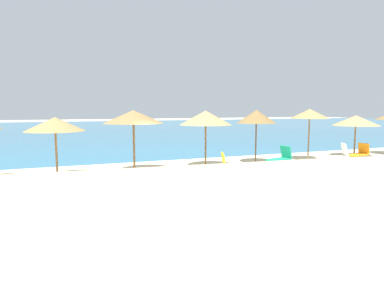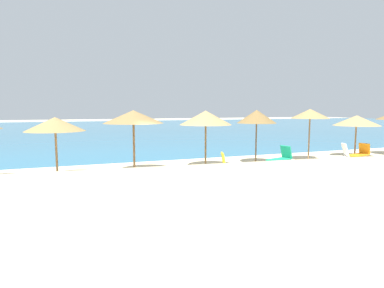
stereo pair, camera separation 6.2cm
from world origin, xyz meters
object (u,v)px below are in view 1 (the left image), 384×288
beach_umbrella_6 (256,117)px  lounge_chair_2 (281,157)px  beach_umbrella_4 (133,117)px  lounge_chair_0 (212,165)px  beach_umbrella_5 (206,118)px  beach_umbrella_7 (310,114)px  beach_umbrella_3 (55,124)px  beach_umbrella_8 (356,121)px  lounge_chair_1 (334,155)px  lounge_chair_4 (359,153)px

beach_umbrella_6 → lounge_chair_2: 2.40m
beach_umbrella_4 → lounge_chair_0: 4.02m
beach_umbrella_4 → lounge_chair_2: size_ratio=1.95×
beach_umbrella_5 → beach_umbrella_7: (6.09, -0.04, 0.16)m
beach_umbrella_3 → beach_umbrella_5: bearing=0.8°
beach_umbrella_8 → lounge_chair_1: beach_umbrella_8 is taller
beach_umbrella_3 → beach_umbrella_4: 3.17m
beach_umbrella_6 → lounge_chair_4: 6.66m
lounge_chair_1 → lounge_chair_4: bearing=-56.1°
beach_umbrella_7 → lounge_chair_2: 3.27m
lounge_chair_1 → lounge_chair_4: 2.16m
beach_umbrella_7 → lounge_chair_1: (0.97, -0.89, -2.17)m
lounge_chair_0 → beach_umbrella_4: bearing=83.7°
beach_umbrella_3 → lounge_chair_1: beach_umbrella_3 is taller
beach_umbrella_8 → lounge_chair_4: 1.94m
beach_umbrella_4 → lounge_chair_2: bearing=-6.0°
beach_umbrella_4 → lounge_chair_4: bearing=-2.3°
beach_umbrella_4 → beach_umbrella_6: bearing=2.6°
beach_umbrella_5 → beach_umbrella_7: size_ratio=0.97×
beach_umbrella_7 → lounge_chair_0: bearing=-167.3°
lounge_chair_2 → lounge_chair_4: 5.46m
beach_umbrella_4 → beach_umbrella_5: bearing=1.1°
beach_umbrella_3 → lounge_chair_1: (13.67, -0.84, -1.83)m
lounge_chair_1 → beach_umbrella_6: bearing=99.1°
lounge_chair_4 → beach_umbrella_4: bearing=73.9°
beach_umbrella_3 → lounge_chair_1: size_ratio=1.46×
beach_umbrella_4 → beach_umbrella_8: beach_umbrella_4 is taller
beach_umbrella_7 → beach_umbrella_8: (3.39, 0.04, -0.40)m
beach_umbrella_3 → lounge_chair_2: beach_umbrella_3 is taller
beach_umbrella_7 → lounge_chair_4: bearing=-9.9°
beach_umbrella_4 → beach_umbrella_7: bearing=0.2°
beach_umbrella_4 → lounge_chair_2: beach_umbrella_4 is taller
lounge_chair_1 → lounge_chair_2: bearing=112.7°
beach_umbrella_5 → beach_umbrella_6: bearing=4.2°
beach_umbrella_7 → beach_umbrella_3: bearing=-179.8°
beach_umbrella_3 → lounge_chair_4: size_ratio=1.57×
lounge_chair_1 → lounge_chair_0: bearing=118.9°
beach_umbrella_5 → lounge_chair_0: bearing=-102.1°
lounge_chair_1 → lounge_chair_2: size_ratio=1.20×
beach_umbrella_6 → beach_umbrella_8: bearing=-1.9°
beach_umbrella_4 → beach_umbrella_6: size_ratio=1.00×
beach_umbrella_3 → lounge_chair_4: beach_umbrella_3 is taller
beach_umbrella_5 → lounge_chair_2: (3.74, -0.82, -1.98)m
beach_umbrella_4 → lounge_chair_4: beach_umbrella_4 is taller
lounge_chair_1 → beach_umbrella_4: bearing=109.9°
beach_umbrella_4 → lounge_chair_4: (12.64, -0.51, -2.15)m
lounge_chair_1 → beach_umbrella_8: bearing=-44.3°
beach_umbrella_3 → beach_umbrella_5: beach_umbrella_5 is taller
beach_umbrella_3 → beach_umbrella_6: (9.53, 0.31, 0.22)m
lounge_chair_1 → lounge_chair_2: (-3.33, 0.11, 0.04)m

